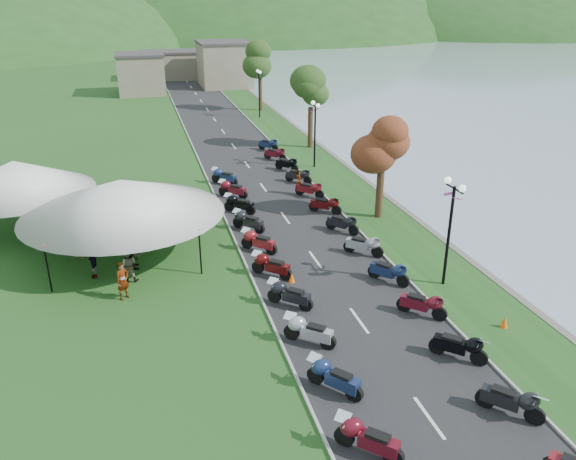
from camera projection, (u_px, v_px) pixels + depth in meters
road at (247, 165)px, 44.64m from camera, size 7.00×120.00×0.02m
hills_backdrop at (154, 35)px, 187.07m from camera, size 360.00×120.00×76.00m
far_building at (174, 68)px, 83.25m from camera, size 18.00×16.00×5.00m
moto_row_left at (299, 313)px, 22.82m from camera, size 2.60×40.53×1.10m
moto_row_right at (352, 234)px, 30.36m from camera, size 2.60×42.91×1.10m
vendor_tent_main at (124, 217)px, 28.66m from camera, size 6.82×6.82×4.00m
vendor_tent_side at (19, 195)px, 31.82m from camera, size 5.60×5.60×4.00m
tree_lakeside at (382, 161)px, 32.81m from camera, size 2.53×2.53×7.04m
pedestrian_a at (125, 298)px, 25.01m from camera, size 0.80×0.78×1.78m
pedestrian_b at (130, 281)px, 26.53m from camera, size 0.89×0.59×1.69m
pedestrian_c at (94, 277)px, 26.87m from camera, size 0.73×1.28×1.86m
traffic_cone_near at (389, 445)px, 16.54m from camera, size 0.32×0.32×0.50m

